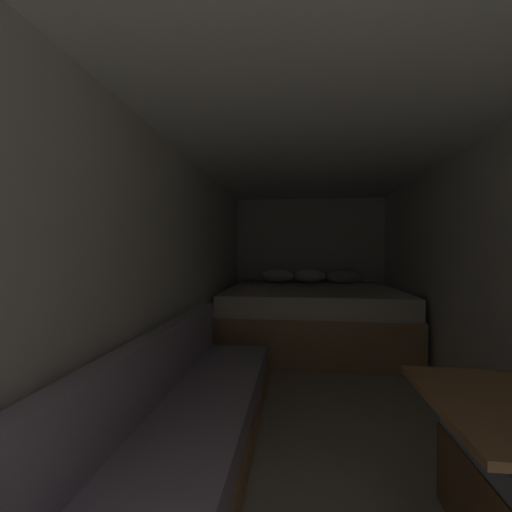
{
  "coord_description": "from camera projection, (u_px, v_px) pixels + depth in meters",
  "views": [
    {
      "loc": [
        -0.19,
        -0.44,
        1.21
      ],
      "look_at": [
        -0.55,
        2.54,
        1.17
      ],
      "focal_mm": 23.84,
      "sensor_mm": 36.0,
      "label": 1
    }
  ],
  "objects": [
    {
      "name": "wall_back",
      "position": [
        309.0,
        264.0,
        5.27
      ],
      "size": [
        2.35,
        0.05,
        2.02
      ],
      "primitive_type": "cube",
      "color": "silver",
      "rests_on": "ground"
    },
    {
      "name": "sofa_left",
      "position": [
        181.0,
        430.0,
        1.88
      ],
      "size": [
        0.66,
        2.76,
        0.71
      ],
      "color": "tan",
      "rests_on": "ground"
    },
    {
      "name": "ground_plane",
      "position": [
        322.0,
        413.0,
        2.54
      ],
      "size": [
        7.48,
        7.48,
        0.0
      ],
      "primitive_type": "plane",
      "color": "#B2A893"
    },
    {
      "name": "wall_left",
      "position": [
        173.0,
        277.0,
        2.67
      ],
      "size": [
        0.05,
        5.48,
        2.02
      ],
      "primitive_type": "cube",
      "color": "silver",
      "rests_on": "ground"
    },
    {
      "name": "bed",
      "position": [
        312.0,
        316.0,
        4.31
      ],
      "size": [
        2.13,
        1.84,
        0.94
      ],
      "color": "tan",
      "rests_on": "ground"
    },
    {
      "name": "wall_right",
      "position": [
        488.0,
        280.0,
        2.39
      ],
      "size": [
        0.05,
        5.48,
        2.02
      ],
      "primitive_type": "cube",
      "color": "silver",
      "rests_on": "ground"
    },
    {
      "name": "ceiling_slab",
      "position": [
        323.0,
        139.0,
        2.51
      ],
      "size": [
        2.35,
        5.48,
        0.05
      ],
      "primitive_type": "cube",
      "color": "white",
      "rests_on": "wall_left"
    }
  ]
}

